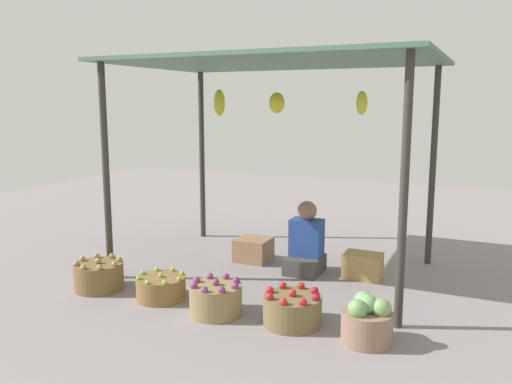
{
  "coord_description": "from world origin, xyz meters",
  "views": [
    {
      "loc": [
        2.14,
        -5.14,
        1.82
      ],
      "look_at": [
        0.0,
        -0.52,
        0.95
      ],
      "focal_mm": 36.99,
      "sensor_mm": 36.0,
      "label": 1
    }
  ],
  "objects_px": {
    "vendor_person": "(306,245)",
    "wooden_crate_near_vendor": "(253,250)",
    "basket_potatoes": "(99,276)",
    "basket_purple_onions": "(216,299)",
    "basket_limes": "(161,288)",
    "wooden_crate_stacked_rear": "(363,266)",
    "basket_red_apples": "(292,309)",
    "basket_cabbages": "(367,321)"
  },
  "relations": [
    {
      "from": "vendor_person",
      "to": "wooden_crate_near_vendor",
      "type": "relative_size",
      "value": 2.05
    },
    {
      "from": "basket_cabbages",
      "to": "wooden_crate_stacked_rear",
      "type": "height_order",
      "value": "basket_cabbages"
    },
    {
      "from": "wooden_crate_near_vendor",
      "to": "wooden_crate_stacked_rear",
      "type": "distance_m",
      "value": 1.3
    },
    {
      "from": "basket_red_apples",
      "to": "wooden_crate_stacked_rear",
      "type": "relative_size",
      "value": 1.26
    },
    {
      "from": "basket_potatoes",
      "to": "basket_purple_onions",
      "type": "xyz_separation_m",
      "value": [
        1.35,
        -0.07,
        0.0
      ]
    },
    {
      "from": "basket_cabbages",
      "to": "basket_purple_onions",
      "type": "bearing_deg",
      "value": -179.69
    },
    {
      "from": "basket_purple_onions",
      "to": "wooden_crate_near_vendor",
      "type": "relative_size",
      "value": 1.2
    },
    {
      "from": "basket_potatoes",
      "to": "basket_limes",
      "type": "bearing_deg",
      "value": 3.12
    },
    {
      "from": "vendor_person",
      "to": "basket_limes",
      "type": "xyz_separation_m",
      "value": [
        -0.96,
        -1.32,
        -0.19
      ]
    },
    {
      "from": "basket_red_apples",
      "to": "wooden_crate_stacked_rear",
      "type": "bearing_deg",
      "value": 80.04
    },
    {
      "from": "vendor_person",
      "to": "basket_purple_onions",
      "type": "height_order",
      "value": "vendor_person"
    },
    {
      "from": "basket_red_apples",
      "to": "basket_potatoes",
      "type": "bearing_deg",
      "value": -179.54
    },
    {
      "from": "vendor_person",
      "to": "basket_cabbages",
      "type": "height_order",
      "value": "vendor_person"
    },
    {
      "from": "basket_potatoes",
      "to": "vendor_person",
      "type": "bearing_deg",
      "value": 39.16
    },
    {
      "from": "vendor_person",
      "to": "wooden_crate_stacked_rear",
      "type": "bearing_deg",
      "value": 6.57
    },
    {
      "from": "wooden_crate_near_vendor",
      "to": "wooden_crate_stacked_rear",
      "type": "xyz_separation_m",
      "value": [
        1.29,
        -0.06,
        -0.0
      ]
    },
    {
      "from": "basket_limes",
      "to": "basket_purple_onions",
      "type": "height_order",
      "value": "basket_purple_onions"
    },
    {
      "from": "basket_potatoes",
      "to": "basket_purple_onions",
      "type": "bearing_deg",
      "value": -2.78
    },
    {
      "from": "basket_purple_onions",
      "to": "wooden_crate_stacked_rear",
      "type": "xyz_separation_m",
      "value": [
        0.93,
        1.49,
        -0.01
      ]
    },
    {
      "from": "basket_limes",
      "to": "basket_red_apples",
      "type": "distance_m",
      "value": 1.32
    },
    {
      "from": "basket_red_apples",
      "to": "wooden_crate_stacked_rear",
      "type": "height_order",
      "value": "basket_red_apples"
    },
    {
      "from": "vendor_person",
      "to": "basket_limes",
      "type": "distance_m",
      "value": 1.65
    },
    {
      "from": "basket_potatoes",
      "to": "basket_limes",
      "type": "distance_m",
      "value": 0.71
    },
    {
      "from": "basket_potatoes",
      "to": "basket_purple_onions",
      "type": "height_order",
      "value": "basket_purple_onions"
    },
    {
      "from": "basket_cabbages",
      "to": "wooden_crate_near_vendor",
      "type": "bearing_deg",
      "value": 137.35
    },
    {
      "from": "basket_potatoes",
      "to": "wooden_crate_near_vendor",
      "type": "distance_m",
      "value": 1.79
    },
    {
      "from": "basket_red_apples",
      "to": "wooden_crate_near_vendor",
      "type": "relative_size",
      "value": 1.28
    },
    {
      "from": "basket_limes",
      "to": "basket_cabbages",
      "type": "distance_m",
      "value": 1.96
    },
    {
      "from": "basket_cabbages",
      "to": "basket_limes",
      "type": "bearing_deg",
      "value": 177.17
    },
    {
      "from": "vendor_person",
      "to": "wooden_crate_near_vendor",
      "type": "bearing_deg",
      "value": 168.99
    },
    {
      "from": "wooden_crate_stacked_rear",
      "to": "basket_purple_onions",
      "type": "bearing_deg",
      "value": -121.77
    },
    {
      "from": "basket_limes",
      "to": "basket_red_apples",
      "type": "bearing_deg",
      "value": -0.95
    },
    {
      "from": "basket_limes",
      "to": "wooden_crate_near_vendor",
      "type": "xyz_separation_m",
      "value": [
        0.28,
        1.45,
        0.03
      ]
    },
    {
      "from": "wooden_crate_near_vendor",
      "to": "basket_purple_onions",
      "type": "bearing_deg",
      "value": -76.68
    },
    {
      "from": "basket_purple_onions",
      "to": "wooden_crate_near_vendor",
      "type": "bearing_deg",
      "value": 103.32
    },
    {
      "from": "wooden_crate_stacked_rear",
      "to": "basket_potatoes",
      "type": "bearing_deg",
      "value": -147.88
    },
    {
      "from": "basket_limes",
      "to": "basket_purple_onions",
      "type": "relative_size",
      "value": 1.01
    },
    {
      "from": "basket_purple_onions",
      "to": "wooden_crate_near_vendor",
      "type": "height_order",
      "value": "basket_purple_onions"
    },
    {
      "from": "basket_red_apples",
      "to": "basket_cabbages",
      "type": "relative_size",
      "value": 1.24
    },
    {
      "from": "basket_red_apples",
      "to": "basket_cabbages",
      "type": "distance_m",
      "value": 0.64
    },
    {
      "from": "wooden_crate_stacked_rear",
      "to": "basket_cabbages",
      "type": "bearing_deg",
      "value": -75.34
    },
    {
      "from": "basket_potatoes",
      "to": "wooden_crate_stacked_rear",
      "type": "relative_size",
      "value": 1.23
    }
  ]
}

